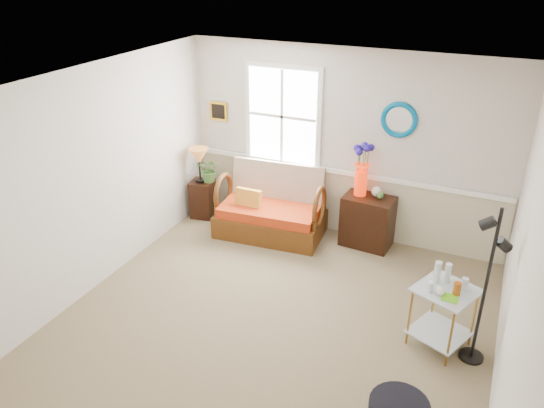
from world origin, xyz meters
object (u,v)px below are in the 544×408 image
at_px(cabinet, 367,221).
at_px(side_table, 442,317).
at_px(floor_lamp, 485,288).
at_px(lamp_stand, 203,199).
at_px(loveseat, 270,203).

bearing_deg(cabinet, side_table, -49.77).
distance_m(cabinet, floor_lamp, 2.41).
bearing_deg(floor_lamp, side_table, 166.30).
bearing_deg(lamp_stand, cabinet, 4.18).
distance_m(lamp_stand, side_table, 4.02).
bearing_deg(side_table, cabinet, 125.94).
xyz_separation_m(lamp_stand, side_table, (3.72, -1.52, 0.06)).
bearing_deg(lamp_stand, loveseat, -4.34).
xyz_separation_m(loveseat, floor_lamp, (2.90, -1.49, 0.36)).
relative_size(side_table, floor_lamp, 0.41).
bearing_deg(loveseat, lamp_stand, 170.53).
bearing_deg(side_table, loveseat, 150.84).
relative_size(loveseat, floor_lamp, 0.88).
relative_size(lamp_stand, cabinet, 0.80).
height_order(lamp_stand, floor_lamp, floor_lamp).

